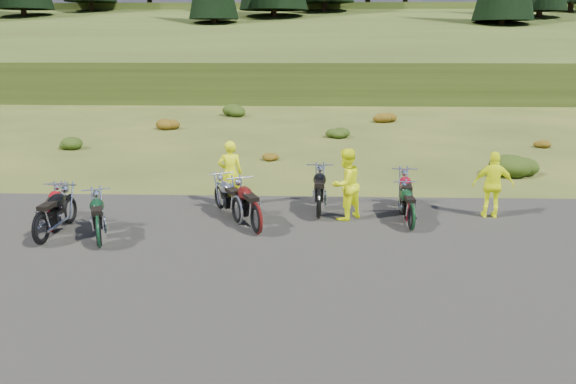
{
  "coord_description": "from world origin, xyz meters",
  "views": [
    {
      "loc": [
        1.14,
        -12.09,
        4.56
      ],
      "look_at": [
        0.65,
        1.18,
        0.93
      ],
      "focal_mm": 35.0,
      "sensor_mm": 36.0,
      "label": 1
    }
  ],
  "objects_px": {
    "motorcycle_3": "(238,225)",
    "motorcycle_7": "(411,231)",
    "person_middle": "(230,175)",
    "motorcycle_0": "(43,245)"
  },
  "relations": [
    {
      "from": "motorcycle_0",
      "to": "motorcycle_3",
      "type": "bearing_deg",
      "value": -67.19
    },
    {
      "from": "motorcycle_3",
      "to": "person_middle",
      "type": "height_order",
      "value": "person_middle"
    },
    {
      "from": "motorcycle_7",
      "to": "person_middle",
      "type": "height_order",
      "value": "person_middle"
    },
    {
      "from": "motorcycle_3",
      "to": "person_middle",
      "type": "xyz_separation_m",
      "value": [
        -0.38,
        1.61,
        0.92
      ]
    },
    {
      "from": "motorcycle_7",
      "to": "motorcycle_3",
      "type": "bearing_deg",
      "value": 84.05
    },
    {
      "from": "person_middle",
      "to": "motorcycle_7",
      "type": "bearing_deg",
      "value": 149.06
    },
    {
      "from": "motorcycle_3",
      "to": "motorcycle_7",
      "type": "height_order",
      "value": "motorcycle_3"
    },
    {
      "from": "motorcycle_0",
      "to": "motorcycle_3",
      "type": "height_order",
      "value": "motorcycle_0"
    },
    {
      "from": "motorcycle_7",
      "to": "person_middle",
      "type": "distance_m",
      "value": 5.16
    },
    {
      "from": "motorcycle_3",
      "to": "person_middle",
      "type": "relative_size",
      "value": 1.14
    }
  ]
}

